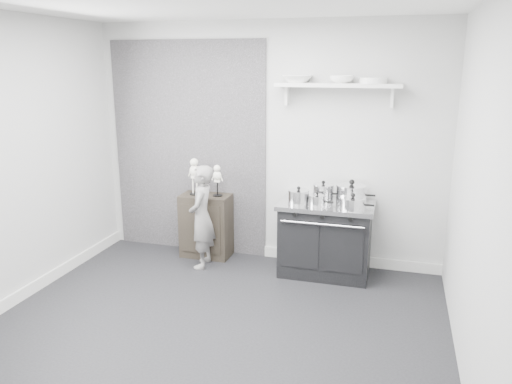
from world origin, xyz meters
TOP-DOWN VIEW (x-y plane):
  - ground at (0.00, 0.00)m, footprint 4.00×4.00m
  - room_shell at (-0.09, 0.15)m, footprint 4.02×3.62m
  - wall_shelf at (0.80, 1.68)m, footprint 1.30×0.26m
  - stove at (0.76, 1.48)m, footprint 1.00×0.63m
  - side_cabinet at (-0.68, 1.61)m, footprint 0.58×0.34m
  - child at (-0.60, 1.30)m, footprint 0.33×0.45m
  - pot_front_left at (0.47, 1.36)m, footprint 0.31×0.22m
  - pot_back_left at (0.70, 1.57)m, footprint 0.32×0.23m
  - pot_back_right at (1.00, 1.59)m, footprint 0.42×0.33m
  - pot_front_right at (1.04, 1.32)m, footprint 0.35×0.26m
  - pot_front_center at (0.67, 1.34)m, footprint 0.26×0.17m
  - skeleton_full at (-0.81, 1.61)m, footprint 0.14×0.09m
  - skeleton_torso at (-0.53, 1.61)m, footprint 0.12×0.08m
  - bowl_large at (0.37, 1.67)m, footprint 0.32×0.32m
  - bowl_small at (0.84, 1.67)m, footprint 0.25×0.25m
  - plate_stack at (1.16, 1.67)m, footprint 0.28×0.28m

SIDE VIEW (x-z plane):
  - ground at x=0.00m, z-range 0.00..0.00m
  - side_cabinet at x=-0.68m, z-range 0.00..0.75m
  - stove at x=0.76m, z-range 0.00..0.81m
  - child at x=-0.60m, z-range 0.00..1.16m
  - pot_front_center at x=0.67m, z-range 0.79..0.93m
  - pot_front_right at x=1.04m, z-range 0.78..0.95m
  - pot_front_left at x=0.47m, z-range 0.78..0.97m
  - pot_back_left at x=0.70m, z-range 0.78..1.00m
  - pot_back_right at x=1.00m, z-range 0.78..1.02m
  - skeleton_torso at x=-0.53m, z-range 0.75..1.17m
  - skeleton_full at x=-0.81m, z-range 0.75..1.24m
  - room_shell at x=-0.09m, z-range 0.28..2.99m
  - wall_shelf at x=0.80m, z-range 1.89..2.13m
  - plate_stack at x=1.16m, z-range 2.04..2.10m
  - bowl_small at x=0.84m, z-range 2.04..2.12m
  - bowl_large at x=0.37m, z-range 2.04..2.12m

